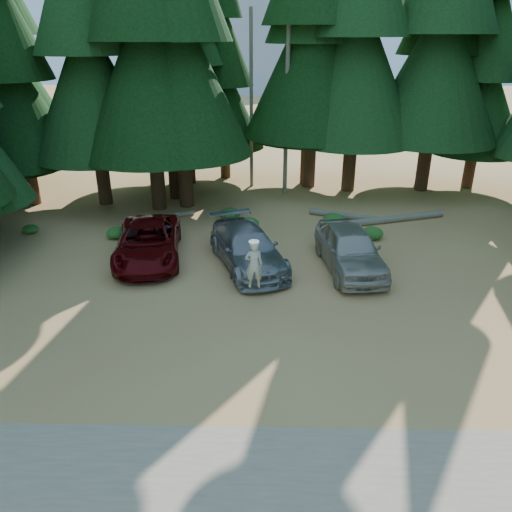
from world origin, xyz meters
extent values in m
plane|color=tan|center=(0.00, 0.00, 0.00)|extent=(160.00, 160.00, 0.00)
cube|color=gray|center=(0.00, -6.50, 0.01)|extent=(26.00, 3.50, 0.01)
cylinder|color=slate|center=(0.80, 14.50, 6.00)|extent=(0.24, 0.24, 12.00)
cylinder|color=slate|center=(-1.20, 16.00, 5.00)|extent=(0.20, 0.20, 10.00)
cone|color=#94979C|center=(-8.00, 95.00, 10.00)|extent=(36.00, 36.00, 20.00)
imported|color=#55070A|center=(-5.20, 5.00, 0.77)|extent=(3.29, 5.84, 1.54)
imported|color=gray|center=(-1.03, 4.41, 0.78)|extent=(3.89, 5.82, 1.57)
imported|color=#B6AFA1|center=(3.06, 4.24, 0.87)|extent=(2.71, 5.35, 1.75)
imported|color=beige|center=(-0.70, 1.65, 1.34)|extent=(0.68, 0.50, 1.73)
cylinder|color=white|center=(-0.70, 1.70, 2.19)|extent=(0.36, 0.36, 0.04)
cylinder|color=slate|center=(-5.77, 9.78, 0.13)|extent=(3.50, 1.87, 0.27)
cylinder|color=slate|center=(3.84, 10.12, 0.16)|extent=(3.74, 1.68, 0.32)
cylinder|color=slate|center=(6.21, 9.71, 0.17)|extent=(5.28, 2.03, 0.35)
ellipsoid|color=#215B1B|center=(-7.23, 7.31, 0.25)|extent=(0.92, 0.92, 0.50)
ellipsoid|color=#215B1B|center=(-1.17, 8.47, 0.30)|extent=(1.10, 1.10, 0.61)
ellipsoid|color=#215B1B|center=(-2.12, 10.00, 0.28)|extent=(1.03, 1.03, 0.57)
ellipsoid|color=#215B1B|center=(-1.75, 7.79, 0.27)|extent=(0.99, 0.99, 0.55)
ellipsoid|color=#215B1B|center=(3.05, 9.06, 0.31)|extent=(1.13, 1.13, 0.62)
ellipsoid|color=#215B1B|center=(4.63, 7.48, 0.27)|extent=(0.98, 0.98, 0.54)
ellipsoid|color=#215B1B|center=(-11.48, 7.81, 0.20)|extent=(0.74, 0.74, 0.41)
camera|label=1|loc=(-0.30, -14.06, 8.75)|focal=35.00mm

